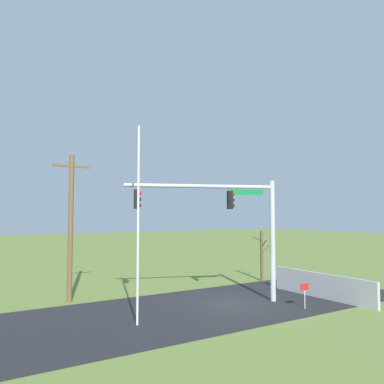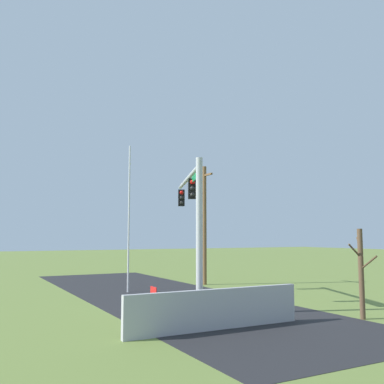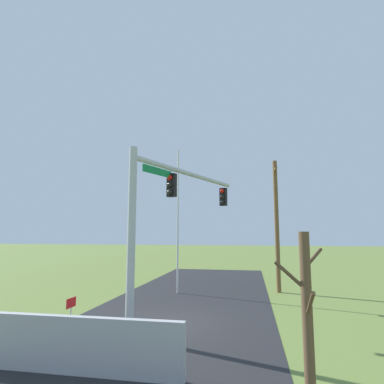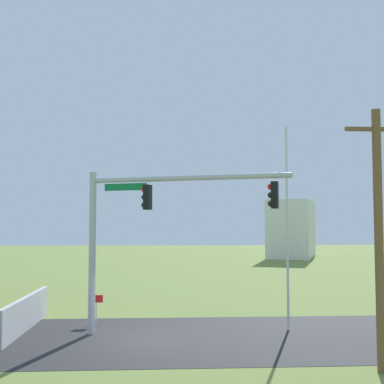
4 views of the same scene
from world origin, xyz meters
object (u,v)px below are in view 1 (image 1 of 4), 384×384
open_sign (305,290)px  flagpole (138,224)px  utility_pole (71,225)px  signal_mast (233,215)px  bare_tree (262,255)px

open_sign → flagpole: bearing=167.0°
utility_pole → open_sign: utility_pole is taller
utility_pole → open_sign: size_ratio=6.37×
utility_pole → signal_mast: bearing=-33.5°
signal_mast → utility_pole: (-7.14, 4.73, -0.50)m
signal_mast → flagpole: bearing=-170.3°
flagpole → utility_pole: bearing=102.8°
flagpole → bare_tree: size_ratio=2.44×
utility_pole → bare_tree: size_ratio=2.27×
utility_pole → bare_tree: (13.01, -0.53, -2.27)m
flagpole → open_sign: flagpole is taller
signal_mast → open_sign: bearing=-52.7°
utility_pole → open_sign: (9.30, -7.57, -3.14)m
signal_mast → bare_tree: 7.73m
flagpole → utility_pole: size_ratio=1.08×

